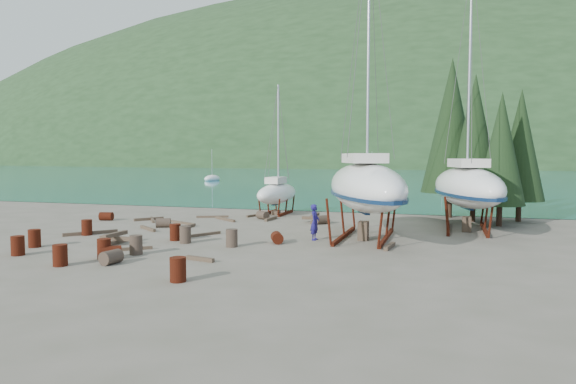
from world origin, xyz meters
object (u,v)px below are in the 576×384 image
(large_sailboat_near, at_px, (365,186))
(small_sailboat_shore, at_px, (277,193))
(worker, at_px, (315,222))
(large_sailboat_far, at_px, (467,187))

(large_sailboat_near, bearing_deg, small_sailboat_shore, 109.31)
(worker, bearing_deg, large_sailboat_far, -49.57)
(large_sailboat_far, distance_m, worker, 10.09)
(large_sailboat_near, height_order, worker, large_sailboat_near)
(small_sailboat_shore, bearing_deg, large_sailboat_near, -45.21)
(large_sailboat_near, xyz_separation_m, large_sailboat_far, (5.37, 4.83, -0.20))
(large_sailboat_near, distance_m, large_sailboat_far, 7.23)
(large_sailboat_far, distance_m, small_sailboat_shore, 14.46)
(large_sailboat_far, bearing_deg, worker, -155.94)
(small_sailboat_shore, bearing_deg, worker, -57.91)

